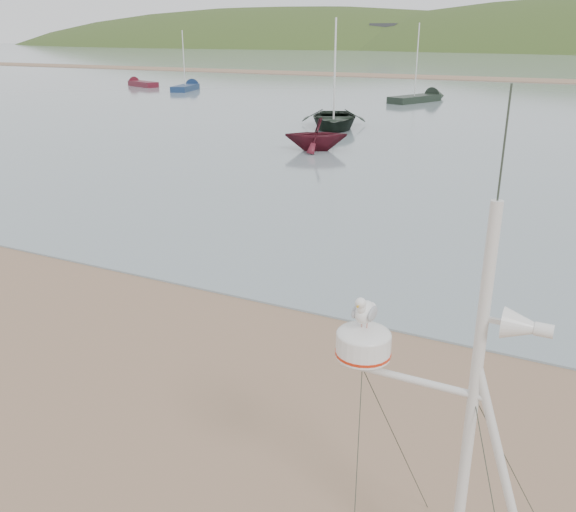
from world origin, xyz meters
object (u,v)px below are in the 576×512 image
at_px(boat_dark, 335,80).
at_px(boat_red, 316,119).
at_px(sailboat_dark_mid, 427,97).
at_px(sailboat_blue_near, 190,87).
at_px(mast_rig, 453,503).
at_px(dinghy_red_far, 137,83).

bearing_deg(boat_dark, boat_red, -96.28).
bearing_deg(sailboat_dark_mid, boat_dark, -92.73).
bearing_deg(sailboat_blue_near, boat_red, -44.82).
relative_size(boat_red, sailboat_blue_near, 0.48).
xyz_separation_m(mast_rig, sailboat_blue_near, (-34.57, 44.43, -0.84)).
xyz_separation_m(dinghy_red_far, sailboat_blue_near, (7.19, -1.00, 0.01)).
xyz_separation_m(sailboat_blue_near, sailboat_dark_mid, (22.68, -0.08, -0.00)).
bearing_deg(mast_rig, dinghy_red_far, 132.59).
bearing_deg(boat_red, dinghy_red_far, -155.05).
bearing_deg(boat_red, sailboat_blue_near, -161.37).
xyz_separation_m(boat_dark, dinghy_red_far, (-29.06, 18.00, -2.35)).
height_order(dinghy_red_far, sailboat_blue_near, sailboat_blue_near).
height_order(boat_dark, dinghy_red_far, boat_dark).
distance_m(mast_rig, boat_dark, 30.25).
distance_m(dinghy_red_far, sailboat_blue_near, 7.26).
distance_m(boat_red, sailboat_blue_near, 33.61).
height_order(boat_dark, sailboat_dark_mid, sailboat_dark_mid).
height_order(mast_rig, boat_red, mast_rig).
distance_m(mast_rig, sailboat_dark_mid, 45.92).
bearing_deg(sailboat_blue_near, mast_rig, -52.12).
bearing_deg(sailboat_dark_mid, sailboat_blue_near, 179.79).
height_order(mast_rig, dinghy_red_far, mast_rig).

